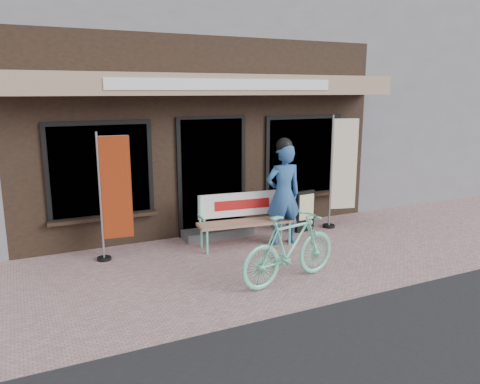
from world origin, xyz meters
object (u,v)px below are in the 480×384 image
nobori_red (114,195)px  menu_stand (305,211)px  bench (244,215)px  nobori_cream (342,170)px  person (283,192)px  bicycle (290,248)px

nobori_red → menu_stand: 3.61m
bench → nobori_cream: size_ratio=0.78×
nobori_cream → nobori_red: bearing=-166.1°
bench → nobori_red: (-2.16, 0.24, 0.52)m
person → menu_stand: 1.01m
bench → nobori_cream: (2.19, 0.16, 0.60)m
nobori_cream → menu_stand: 1.08m
person → bicycle: (-0.79, -1.52, -0.42)m
nobori_red → nobori_cream: (4.35, -0.08, 0.08)m
nobori_red → bench: bearing=-0.8°
bicycle → nobori_cream: bearing=-60.9°
bicycle → nobori_red: size_ratio=0.81×
bench → menu_stand: bearing=14.5°
bicycle → menu_stand: 2.48m
person → bicycle: 1.76m
bench → person: (0.64, -0.24, 0.39)m
nobori_cream → menu_stand: bearing=-167.6°
bench → bicycle: bearing=-88.3°
bench → person: 0.78m
nobori_red → menu_stand: (3.55, -0.05, -0.65)m
bench → nobori_cream: 2.28m
bicycle → nobori_red: nobori_red is taller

